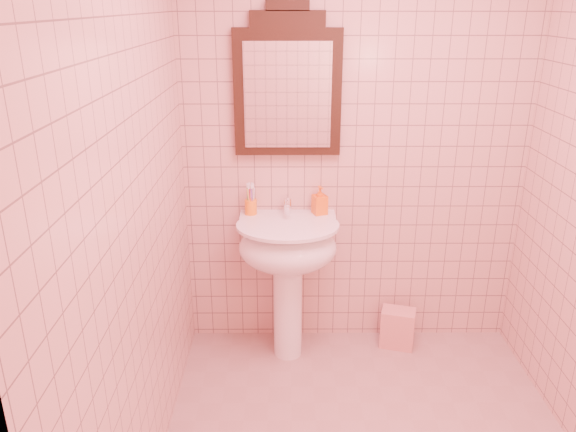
{
  "coord_description": "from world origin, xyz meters",
  "views": [
    {
      "loc": [
        -0.4,
        -2.06,
        2.02
      ],
      "look_at": [
        -0.39,
        0.55,
        1.03
      ],
      "focal_mm": 35.0,
      "sensor_mm": 36.0,
      "label": 1
    }
  ],
  "objects_px": {
    "toothbrush_cup": "(251,207)",
    "soap_dispenser": "(320,200)",
    "mirror": "(288,86)",
    "towel": "(398,328)",
    "pedestal_sink": "(288,256)"
  },
  "relations": [
    {
      "from": "toothbrush_cup",
      "to": "soap_dispenser",
      "type": "height_order",
      "value": "soap_dispenser"
    },
    {
      "from": "mirror",
      "to": "toothbrush_cup",
      "type": "bearing_deg",
      "value": -166.74
    },
    {
      "from": "soap_dispenser",
      "to": "towel",
      "type": "bearing_deg",
      "value": -27.51
    },
    {
      "from": "pedestal_sink",
      "to": "soap_dispenser",
      "type": "distance_m",
      "value": 0.37
    },
    {
      "from": "toothbrush_cup",
      "to": "soap_dispenser",
      "type": "bearing_deg",
      "value": 0.48
    },
    {
      "from": "pedestal_sink",
      "to": "soap_dispenser",
      "type": "relative_size",
      "value": 5.1
    },
    {
      "from": "pedestal_sink",
      "to": "toothbrush_cup",
      "type": "xyz_separation_m",
      "value": [
        -0.22,
        0.15,
        0.25
      ]
    },
    {
      "from": "toothbrush_cup",
      "to": "towel",
      "type": "bearing_deg",
      "value": -3.93
    },
    {
      "from": "pedestal_sink",
      "to": "towel",
      "type": "bearing_deg",
      "value": 7.33
    },
    {
      "from": "toothbrush_cup",
      "to": "soap_dispenser",
      "type": "relative_size",
      "value": 0.96
    },
    {
      "from": "toothbrush_cup",
      "to": "towel",
      "type": "height_order",
      "value": "toothbrush_cup"
    },
    {
      "from": "soap_dispenser",
      "to": "towel",
      "type": "distance_m",
      "value": 0.96
    },
    {
      "from": "toothbrush_cup",
      "to": "towel",
      "type": "relative_size",
      "value": 0.66
    },
    {
      "from": "pedestal_sink",
      "to": "toothbrush_cup",
      "type": "distance_m",
      "value": 0.36
    },
    {
      "from": "soap_dispenser",
      "to": "mirror",
      "type": "bearing_deg",
      "value": 145.77
    }
  ]
}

